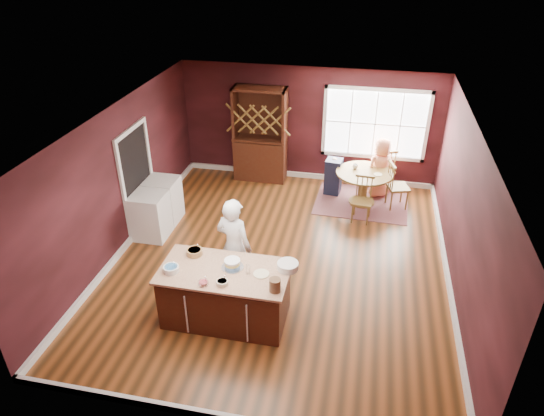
% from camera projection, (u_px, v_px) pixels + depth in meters
% --- Properties ---
extents(room_shell, '(7.00, 7.00, 7.00)m').
position_uv_depth(room_shell, '(281.00, 196.00, 8.31)').
color(room_shell, brown).
rests_on(room_shell, ground).
extents(window, '(2.36, 0.10, 1.66)m').
position_uv_depth(window, '(375.00, 124.00, 10.90)').
color(window, white).
rests_on(window, room_shell).
extents(doorway, '(0.08, 1.26, 2.13)m').
position_uv_depth(doorway, '(138.00, 181.00, 9.50)').
color(doorway, white).
rests_on(doorway, room_shell).
extents(kitchen_island, '(1.94, 1.02, 0.92)m').
position_uv_depth(kitchen_island, '(226.00, 295.00, 7.44)').
color(kitchen_island, '#3D160D').
rests_on(kitchen_island, ground).
extents(dining_table, '(1.22, 1.22, 0.75)m').
position_uv_depth(dining_table, '(364.00, 181.00, 10.57)').
color(dining_table, brown).
rests_on(dining_table, ground).
extents(baker, '(0.73, 0.58, 1.74)m').
position_uv_depth(baker, '(234.00, 247.00, 7.82)').
color(baker, silver).
rests_on(baker, ground).
extents(layer_cake, '(0.34, 0.34, 0.14)m').
position_uv_depth(layer_cake, '(232.00, 264.00, 7.23)').
color(layer_cake, white).
rests_on(layer_cake, kitchen_island).
extents(bowl_blue, '(0.23, 0.23, 0.09)m').
position_uv_depth(bowl_blue, '(171.00, 269.00, 7.16)').
color(bowl_blue, silver).
rests_on(bowl_blue, kitchen_island).
extents(bowl_yellow, '(0.25, 0.25, 0.09)m').
position_uv_depth(bowl_yellow, '(195.00, 252.00, 7.53)').
color(bowl_yellow, '#926F4B').
rests_on(bowl_yellow, kitchen_island).
extents(bowl_pink, '(0.15, 0.15, 0.06)m').
position_uv_depth(bowl_pink, '(203.00, 283.00, 6.90)').
color(bowl_pink, silver).
rests_on(bowl_pink, kitchen_island).
extents(bowl_olive, '(0.17, 0.17, 0.06)m').
position_uv_depth(bowl_olive, '(222.00, 283.00, 6.91)').
color(bowl_olive, beige).
rests_on(bowl_olive, kitchen_island).
extents(drinking_glass, '(0.07, 0.07, 0.14)m').
position_uv_depth(drinking_glass, '(248.00, 269.00, 7.11)').
color(drinking_glass, silver).
rests_on(drinking_glass, kitchen_island).
extents(dinner_plate, '(0.24, 0.24, 0.02)m').
position_uv_depth(dinner_plate, '(261.00, 274.00, 7.12)').
color(dinner_plate, beige).
rests_on(dinner_plate, kitchen_island).
extents(white_tub, '(0.32, 0.32, 0.11)m').
position_uv_depth(white_tub, '(288.00, 266.00, 7.21)').
color(white_tub, white).
rests_on(white_tub, kitchen_island).
extents(stoneware_crock, '(0.17, 0.17, 0.20)m').
position_uv_depth(stoneware_crock, '(275.00, 285.00, 6.75)').
color(stoneware_crock, brown).
rests_on(stoneware_crock, kitchen_island).
extents(rug, '(2.07, 1.63, 0.01)m').
position_uv_depth(rug, '(361.00, 202.00, 10.84)').
color(rug, brown).
rests_on(rug, ground).
extents(chair_east, '(0.54, 0.55, 1.06)m').
position_uv_depth(chair_east, '(398.00, 185.00, 10.42)').
color(chair_east, brown).
rests_on(chair_east, ground).
extents(chair_south, '(0.45, 0.43, 0.98)m').
position_uv_depth(chair_south, '(362.00, 200.00, 9.95)').
color(chair_south, brown).
rests_on(chair_south, ground).
extents(chair_north, '(0.58, 0.57, 1.03)m').
position_uv_depth(chair_north, '(383.00, 169.00, 11.16)').
color(chair_north, brown).
rests_on(chair_north, ground).
extents(seated_woman, '(0.80, 0.73, 1.37)m').
position_uv_depth(seated_woman, '(381.00, 168.00, 10.81)').
color(seated_woman, '#EC845E').
rests_on(seated_woman, ground).
extents(high_chair, '(0.39, 0.39, 0.87)m').
position_uv_depth(high_chair, '(333.00, 176.00, 11.03)').
color(high_chair, '#1E2238').
rests_on(high_chair, ground).
extents(toddler, '(0.18, 0.14, 0.26)m').
position_uv_depth(toddler, '(332.00, 160.00, 10.86)').
color(toddler, '#8CA5BF').
rests_on(toddler, high_chair).
extents(table_plate, '(0.19, 0.19, 0.01)m').
position_uv_depth(table_plate, '(378.00, 174.00, 10.36)').
color(table_plate, beige).
rests_on(table_plate, dining_table).
extents(table_cup, '(0.16, 0.16, 0.10)m').
position_uv_depth(table_cup, '(355.00, 166.00, 10.61)').
color(table_cup, silver).
rests_on(table_cup, dining_table).
extents(hutch, '(1.23, 0.51, 2.25)m').
position_uv_depth(hutch, '(260.00, 135.00, 11.34)').
color(hutch, '#39220E').
rests_on(hutch, ground).
extents(washer, '(0.64, 0.62, 0.92)m').
position_uv_depth(washer, '(150.00, 216.00, 9.45)').
color(washer, white).
rests_on(washer, ground).
extents(dryer, '(0.64, 0.62, 0.93)m').
position_uv_depth(dryer, '(163.00, 200.00, 9.99)').
color(dryer, silver).
rests_on(dryer, ground).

